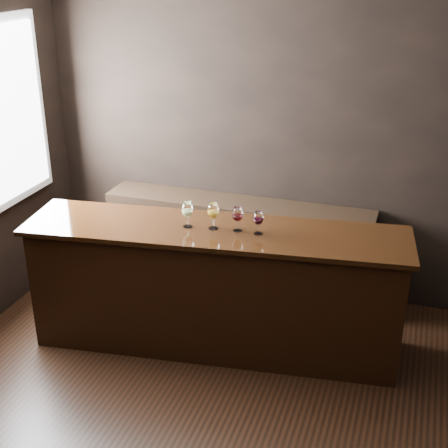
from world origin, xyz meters
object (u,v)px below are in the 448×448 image
(glass_red_a, at_px, (238,215))
(glass_red_b, at_px, (258,219))
(glass_white, at_px, (187,210))
(bar_counter, at_px, (215,290))
(back_bar_shelf, at_px, (237,246))
(glass_amber, at_px, (213,211))

(glass_red_a, height_order, glass_red_b, glass_red_a)
(glass_white, distance_m, glass_red_a, 0.39)
(bar_counter, bearing_deg, back_bar_shelf, 89.19)
(back_bar_shelf, bearing_deg, glass_red_a, -73.04)
(back_bar_shelf, bearing_deg, glass_amber, -84.35)
(back_bar_shelf, height_order, glass_red_a, glass_red_a)
(bar_counter, relative_size, glass_white, 13.91)
(bar_counter, xyz_separation_m, glass_amber, (-0.01, 0.00, 0.69))
(glass_red_b, bearing_deg, glass_red_a, 178.40)
(glass_white, height_order, glass_red_a, glass_white)
(glass_amber, xyz_separation_m, glass_red_a, (0.19, 0.02, -0.01))
(back_bar_shelf, distance_m, glass_amber, 1.21)
(back_bar_shelf, distance_m, glass_red_a, 1.21)
(back_bar_shelf, distance_m, glass_white, 1.23)
(glass_white, distance_m, glass_amber, 0.20)
(bar_counter, distance_m, glass_white, 0.72)
(glass_white, distance_m, glass_red_b, 0.56)
(glass_red_a, bearing_deg, bar_counter, -173.07)
(glass_amber, xyz_separation_m, glass_red_b, (0.35, 0.02, -0.02))
(glass_amber, height_order, glass_red_a, glass_amber)
(glass_red_b, bearing_deg, back_bar_shelf, 115.68)
(glass_red_a, bearing_deg, glass_red_b, -1.60)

